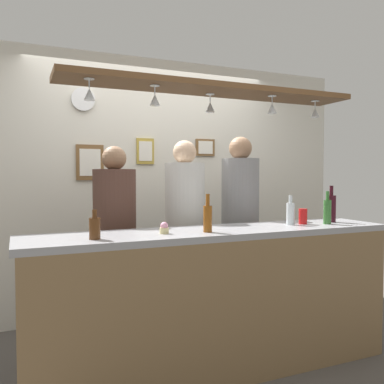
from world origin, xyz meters
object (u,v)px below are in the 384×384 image
picture_frame_crest (145,151)px  person_middle_white_patterned_shirt (185,220)px  bottle_beer_green_import (327,211)px  drink_can (303,216)px  picture_frame_upper_small (205,148)px  bottle_wine_dark_red (331,208)px  bottle_beer_amber_tall (208,217)px  person_right_grey_shirt (240,213)px  person_left_brown_shirt (115,228)px  cupcake (164,228)px  picture_frame_caricature (90,162)px  bottle_beer_brown_stubby (95,228)px  wall_clock (83,99)px  bottle_soda_clear (290,213)px

picture_frame_crest → person_middle_white_patterned_shirt: bearing=-81.7°
person_middle_white_patterned_shirt → bottle_beer_green_import: 1.17m
drink_can → picture_frame_upper_small: bearing=97.9°
bottle_wine_dark_red → picture_frame_crest: 1.88m
person_middle_white_patterned_shirt → picture_frame_upper_small: (0.56, 0.77, 0.68)m
bottle_beer_amber_tall → person_right_grey_shirt: bearing=47.2°
person_left_brown_shirt → bottle_beer_green_import: bearing=-24.4°
bottle_beer_amber_tall → picture_frame_crest: bearing=89.3°
bottle_wine_dark_red → picture_frame_crest: picture_frame_crest is taller
cupcake → picture_frame_caricature: picture_frame_caricature is taller
bottle_beer_brown_stubby → picture_frame_caricature: picture_frame_caricature is taller
wall_clock → bottle_wine_dark_red: bearing=-37.6°
wall_clock → picture_frame_upper_small: bearing=0.3°
person_middle_white_patterned_shirt → picture_frame_crest: 1.00m
picture_frame_crest → cupcake: bearing=-102.1°
bottle_beer_brown_stubby → cupcake: 0.47m
person_right_grey_shirt → picture_frame_caricature: size_ratio=5.18×
picture_frame_crest → bottle_beer_amber_tall: bearing=-90.7°
bottle_wine_dark_red → wall_clock: size_ratio=1.36×
picture_frame_caricature → person_middle_white_patterned_shirt: bearing=-49.3°
picture_frame_caricature → picture_frame_crest: size_ratio=1.31×
person_right_grey_shirt → bottle_beer_green_import: (0.39, -0.70, 0.07)m
picture_frame_upper_small → picture_frame_crest: 0.67m
cupcake → picture_frame_crest: picture_frame_crest is taller
person_right_grey_shirt → bottle_wine_dark_red: person_right_grey_shirt is taller
cupcake → bottle_wine_dark_red: bearing=3.0°
person_left_brown_shirt → bottle_beer_green_import: (1.54, -0.70, 0.14)m
person_right_grey_shirt → bottle_wine_dark_red: 0.79m
person_right_grey_shirt → bottle_beer_green_import: 0.80m
cupcake → wall_clock: bearing=101.6°
drink_can → wall_clock: size_ratio=0.55×
bottle_beer_green_import → person_middle_white_patterned_shirt: bearing=143.3°
picture_frame_upper_small → wall_clock: bearing=-179.7°
picture_frame_upper_small → person_right_grey_shirt: bearing=-91.0°
person_left_brown_shirt → cupcake: (0.18, -0.68, 0.07)m
person_left_brown_shirt → bottle_wine_dark_red: bearing=-19.9°
picture_frame_upper_small → wall_clock: size_ratio=1.00×
cupcake → person_right_grey_shirt: bearing=35.0°
bottle_beer_brown_stubby → drink_can: (1.64, 0.11, -0.01)m
bottle_beer_green_import → bottle_wine_dark_red: bottle_wine_dark_red is taller
person_left_brown_shirt → picture_frame_upper_small: (1.16, 0.77, 0.72)m
person_middle_white_patterned_shirt → bottle_wine_dark_red: size_ratio=5.70×
bottle_beer_amber_tall → cupcake: size_ratio=3.33×
wall_clock → picture_frame_crest: bearing=0.6°
person_middle_white_patterned_shirt → bottle_wine_dark_red: 1.22m
drink_can → bottle_beer_amber_tall: bearing=-173.2°
person_middle_white_patterned_shirt → bottle_beer_amber_tall: (-0.13, -0.73, 0.10)m
bottle_soda_clear → bottle_beer_brown_stubby: bearing=-175.5°
drink_can → bottle_soda_clear: bearing=176.5°
bottle_beer_brown_stubby → bottle_beer_green_import: bearing=1.3°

